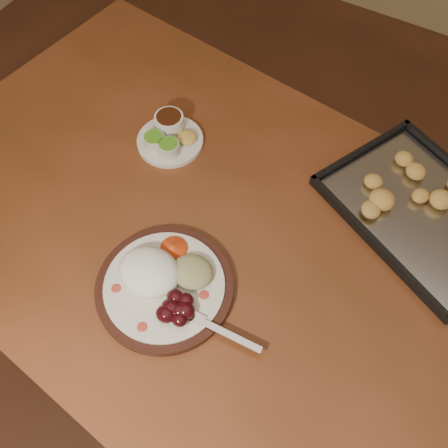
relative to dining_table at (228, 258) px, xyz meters
The scene contains 5 objects.
ground 0.66m from the dining_table, 34.58° to the right, with size 4.00×4.00×0.00m, color #562F1D.
dining_table is the anchor object (origin of this frame).
dinner_plate 0.21m from the dining_table, 108.11° to the right, with size 0.36×0.27×0.06m.
condiment_saucer 0.32m from the dining_table, 147.89° to the left, with size 0.16×0.16×0.05m.
baking_tray 0.44m from the dining_table, 37.73° to the left, with size 0.49×0.44×0.04m.
Camera 1 is at (0.20, -0.42, 1.66)m, focal length 40.00 mm.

